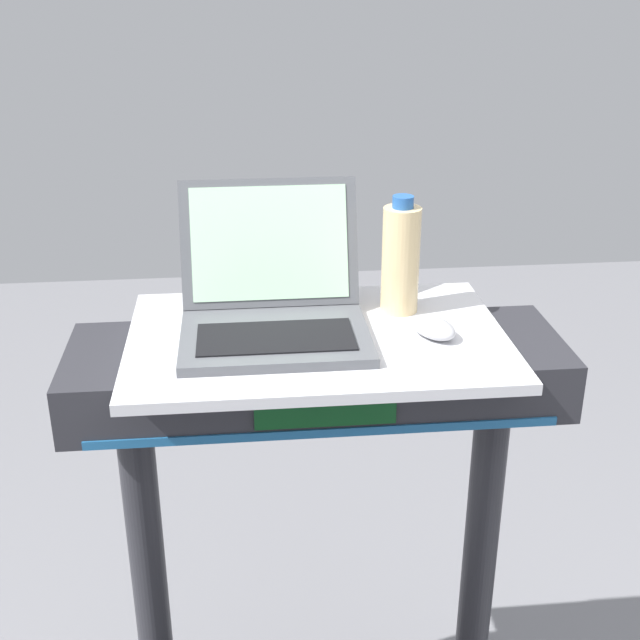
% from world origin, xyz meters
% --- Properties ---
extents(desk_board, '(0.68, 0.45, 0.02)m').
position_xyz_m(desk_board, '(0.00, 0.70, 1.10)').
color(desk_board, silver).
rests_on(desk_board, treadmill_base).
extents(laptop, '(0.33, 0.32, 0.24)m').
position_xyz_m(laptop, '(-0.08, 0.72, 1.16)').
color(laptop, '#515459').
rests_on(laptop, desk_board).
extents(computer_mouse, '(0.10, 0.12, 0.03)m').
position_xyz_m(computer_mouse, '(0.20, 0.67, 1.13)').
color(computer_mouse, '#B2B2B7').
rests_on(computer_mouse, desk_board).
extents(water_bottle, '(0.07, 0.07, 0.22)m').
position_xyz_m(water_bottle, '(0.17, 0.80, 1.22)').
color(water_bottle, beige).
rests_on(water_bottle, desk_board).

